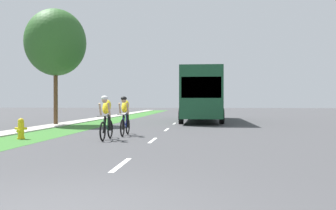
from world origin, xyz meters
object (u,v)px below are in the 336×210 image
(pickup_blue, at_px, (204,105))
(street_tree_near, at_px, (56,43))
(cyclist_trailing, at_px, (125,115))
(suv_red, at_px, (200,105))
(cyclist_lead, at_px, (106,117))
(fire_hydrant_yellow, at_px, (21,129))
(sedan_black, at_px, (200,107))
(bus_dark_green, at_px, (201,93))

(pickup_blue, xyz_separation_m, street_tree_near, (-8.87, -47.64, 4.03))
(cyclist_trailing, relative_size, suv_red, 0.37)
(cyclist_lead, xyz_separation_m, street_tree_near, (-5.20, 8.11, 4.05))
(fire_hydrant_yellow, bearing_deg, pickup_blue, 83.03)
(suv_red, distance_m, pickup_blue, 12.33)
(fire_hydrant_yellow, distance_m, cyclist_lead, 3.19)
(cyclist_lead, relative_size, pickup_blue, 0.34)
(cyclist_trailing, relative_size, pickup_blue, 0.34)
(street_tree_near, bearing_deg, suv_red, 76.83)
(fire_hydrant_yellow, distance_m, cyclist_trailing, 3.96)
(cyclist_lead, bearing_deg, sedan_black, 84.56)
(cyclist_lead, relative_size, sedan_black, 0.40)
(fire_hydrant_yellow, relative_size, suv_red, 0.16)
(sedan_black, bearing_deg, pickup_blue, 88.58)
(suv_red, bearing_deg, fire_hydrant_yellow, -98.13)
(fire_hydrant_yellow, relative_size, bus_dark_green, 0.07)
(fire_hydrant_yellow, bearing_deg, suv_red, 81.87)
(fire_hydrant_yellow, distance_m, pickup_blue, 56.27)
(cyclist_lead, relative_size, cyclist_trailing, 1.00)
(sedan_black, bearing_deg, street_tree_near, -108.72)
(bus_dark_green, relative_size, pickup_blue, 2.27)
(bus_dark_green, xyz_separation_m, pickup_blue, (0.31, 42.11, -1.15))
(cyclist_lead, height_order, sedan_black, cyclist_lead)
(fire_hydrant_yellow, bearing_deg, street_tree_near, 103.97)
(bus_dark_green, xyz_separation_m, suv_red, (-0.30, 29.79, -1.03))
(street_tree_near, bearing_deg, fire_hydrant_yellow, -76.03)
(cyclist_trailing, distance_m, suv_red, 41.74)
(cyclist_trailing, bearing_deg, bus_dark_green, 75.48)
(sedan_black, relative_size, suv_red, 0.91)
(suv_red, bearing_deg, bus_dark_green, -89.42)
(pickup_blue, bearing_deg, cyclist_trailing, -93.58)
(sedan_black, height_order, suv_red, suv_red)
(fire_hydrant_yellow, height_order, sedan_black, sedan_black)
(sedan_black, distance_m, pickup_blue, 23.16)
(fire_hydrant_yellow, distance_m, sedan_black, 33.29)
(cyclist_trailing, xyz_separation_m, sedan_black, (2.80, 30.81, -0.04))
(street_tree_near, bearing_deg, cyclist_trailing, -48.99)
(suv_red, bearing_deg, sedan_black, -89.82)
(cyclist_trailing, bearing_deg, cyclist_lead, -99.55)
(cyclist_trailing, bearing_deg, street_tree_near, 131.01)
(cyclist_lead, distance_m, sedan_black, 32.74)
(fire_hydrant_yellow, relative_size, cyclist_trailing, 0.44)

